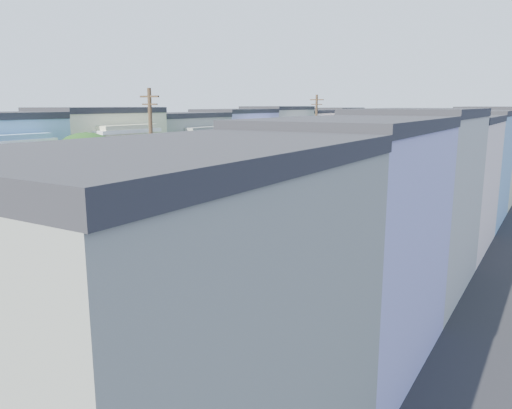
{
  "coord_description": "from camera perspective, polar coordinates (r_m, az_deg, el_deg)",
  "views": [
    {
      "loc": [
        17.06,
        -22.75,
        9.08
      ],
      "look_at": [
        -0.86,
        6.47,
        2.2
      ],
      "focal_mm": 35.0,
      "sensor_mm": 36.0,
      "label": 1
    }
  ],
  "objects": [
    {
      "name": "ground",
      "position": [
        29.85,
        -5.13,
        -6.41
      ],
      "size": [
        160.0,
        160.0,
        0.0
      ],
      "primitive_type": "plane",
      "color": "black",
      "rests_on": "ground"
    },
    {
      "name": "road_slab",
      "position": [
        42.41,
        7.03,
        -1.09
      ],
      "size": [
        12.0,
        70.0,
        0.02
      ],
      "primitive_type": "cube",
      "color": "black",
      "rests_on": "ground"
    },
    {
      "name": "curb_left",
      "position": [
        45.17,
        0.05,
        -0.15
      ],
      "size": [
        0.3,
        70.0,
        0.15
      ],
      "primitive_type": "cube",
      "color": "gray",
      "rests_on": "ground"
    },
    {
      "name": "curb_right",
      "position": [
        40.34,
        14.87,
        -1.94
      ],
      "size": [
        0.3,
        70.0,
        0.15
      ],
      "primitive_type": "cube",
      "color": "gray",
      "rests_on": "ground"
    },
    {
      "name": "sidewalk_left",
      "position": [
        45.85,
        -1.34,
        0.02
      ],
      "size": [
        2.6,
        70.0,
        0.15
      ],
      "primitive_type": "cube",
      "color": "gray",
      "rests_on": "ground"
    },
    {
      "name": "sidewalk_right",
      "position": [
        40.0,
        16.66,
        -2.14
      ],
      "size": [
        2.6,
        70.0,
        0.15
      ],
      "primitive_type": "cube",
      "color": "gray",
      "rests_on": "ground"
    },
    {
      "name": "centerline",
      "position": [
        42.41,
        7.03,
        -1.1
      ],
      "size": [
        0.12,
        70.0,
        0.01
      ],
      "primitive_type": "cube",
      "color": "gold",
      "rests_on": "ground"
    },
    {
      "name": "townhouse_row_left",
      "position": [
        47.99,
        -5.15,
        0.4
      ],
      "size": [
        5.0,
        70.0,
        8.5
      ],
      "primitive_type": "cube",
      "color": "#FBE0CC",
      "rests_on": "ground"
    },
    {
      "name": "townhouse_row_right",
      "position": [
        39.27,
        22.01,
        -2.86
      ],
      "size": [
        5.0,
        70.0,
        8.5
      ],
      "primitive_type": "cube",
      "color": "#FBE0CC",
      "rests_on": "ground"
    },
    {
      "name": "tree_b",
      "position": [
        30.57,
        -18.77,
        3.4
      ],
      "size": [
        4.7,
        4.7,
        7.54
      ],
      "color": "black",
      "rests_on": "ground"
    },
    {
      "name": "tree_c",
      "position": [
        37.59,
        -7.19,
        4.55
      ],
      "size": [
        4.57,
        4.57,
        6.99
      ],
      "color": "black",
      "rests_on": "ground"
    },
    {
      "name": "tree_d",
      "position": [
        47.33,
        1.85,
        6.88
      ],
      "size": [
        4.7,
        4.7,
        7.77
      ],
      "color": "black",
      "rests_on": "ground"
    },
    {
      "name": "tree_e",
      "position": [
        58.91,
        8.13,
        6.98
      ],
      "size": [
        4.7,
        4.7,
        7.07
      ],
      "color": "black",
      "rests_on": "ground"
    },
    {
      "name": "tree_far_r",
      "position": [
        53.26,
        20.46,
        5.22
      ],
      "size": [
        3.1,
        3.1,
        5.65
      ],
      "color": "black",
      "rests_on": "ground"
    },
    {
      "name": "utility_pole_near",
      "position": [
        34.26,
        -11.78,
        4.53
      ],
      "size": [
        1.6,
        0.26,
        10.0
      ],
      "color": "#42301E",
      "rests_on": "ground"
    },
    {
      "name": "utility_pole_far",
      "position": [
        56.01,
        6.84,
        7.25
      ],
      "size": [
        1.6,
        0.26,
        10.0
      ],
      "color": "#42301E",
      "rests_on": "ground"
    },
    {
      "name": "fedex_truck",
      "position": [
        29.33,
        -0.34,
        -3.47
      ],
      "size": [
        2.27,
        5.89,
        2.82
      ],
      "rotation": [
        0.0,
        0.0,
        -0.11
      ],
      "color": "white",
      "rests_on": "ground"
    },
    {
      "name": "lead_sedan",
      "position": [
        37.95,
        8.27,
        -1.47
      ],
      "size": [
        2.39,
        4.75,
        1.47
      ],
      "primitive_type": "imported",
      "rotation": [
        0.0,
        0.0,
        -0.15
      ],
      "color": "black",
      "rests_on": "ground"
    },
    {
      "name": "parked_left_b",
      "position": [
        27.03,
        -26.09,
        -8.04
      ],
      "size": [
        1.92,
        4.33,
        1.28
      ],
      "primitive_type": "imported",
      "rotation": [
        0.0,
        0.0,
        -0.03
      ],
      "color": "black",
      "rests_on": "ground"
    },
    {
      "name": "parked_left_c",
      "position": [
        34.4,
        -9.38,
        -3.01
      ],
      "size": [
        1.83,
        4.29,
        1.28
      ],
      "primitive_type": "imported",
      "rotation": [
        0.0,
        0.0,
        -0.01
      ],
      "color": "#969699",
      "rests_on": "ground"
    },
    {
      "name": "parked_left_d",
      "position": [
        42.75,
        -0.06,
        0.14
      ],
      "size": [
        2.16,
        5.14,
        1.54
      ],
      "primitive_type": "imported",
      "rotation": [
        0.0,
        0.0,
        -0.0
      ],
      "color": "#5B071E",
      "rests_on": "ground"
    },
    {
      "name": "parked_right_a",
      "position": [
        19.91,
        -10.13,
        -13.82
      ],
      "size": [
        1.82,
        4.16,
        1.35
      ],
      "primitive_type": "imported",
      "rotation": [
        0.0,
        0.0,
        -0.1
      ],
      "color": "#393A3A",
      "rests_on": "ground"
    },
    {
      "name": "parked_right_b",
      "position": [
        25.05,
        0.44,
        -8.42
      ],
      "size": [
        1.59,
        3.75,
        1.22
      ],
      "primitive_type": "imported",
      "rotation": [
        0.0,
        0.0,
        0.08
      ],
      "color": "silver",
      "rests_on": "ground"
    },
    {
      "name": "parked_right_c",
      "position": [
        43.52,
        14.7,
        -0.06
      ],
      "size": [
        2.16,
        5.02,
        1.5
      ],
      "primitive_type": "imported",
      "rotation": [
        0.0,
        0.0,
        0.01
      ],
      "color": "black",
      "rests_on": "ground"
    },
    {
      "name": "parked_right_d",
      "position": [
        52.98,
        17.85,
        1.66
      ],
      "size": [
        1.6,
        4.04,
        1.32
      ],
      "primitive_type": "imported",
      "rotation": [
        0.0,
        0.0,
        -0.05
      ],
      "color": "black",
      "rests_on": "ground"
    },
    {
      "name": "motorcycle",
      "position": [
        18.23,
        -15.06,
        -17.33
      ],
      "size": [
        0.3,
        2.15,
        0.86
      ],
      "rotation": [
        0.0,
        0.0,
        -0.3
      ],
      "color": "black",
      "rests_on": "ground"
    }
  ]
}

